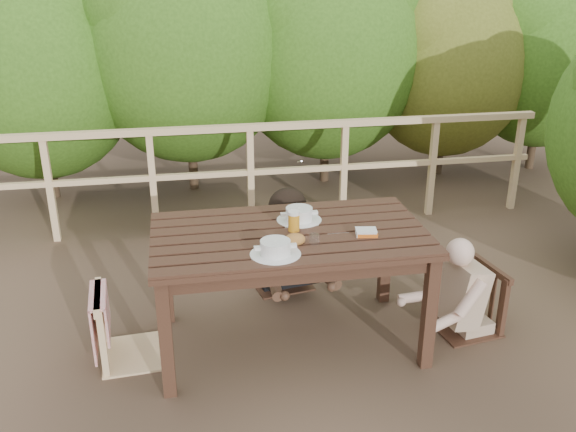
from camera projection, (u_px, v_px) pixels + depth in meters
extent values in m
plane|color=brown|center=(289.00, 341.00, 4.27)|extent=(60.00, 60.00, 0.00)
cube|color=#341F15|center=(289.00, 289.00, 4.12)|extent=(1.73, 0.97, 0.80)
cube|color=#DBB683|center=(130.00, 294.00, 3.95)|extent=(0.48, 0.48, 0.91)
cube|color=#341F15|center=(281.00, 234.00, 4.86)|extent=(0.50, 0.50, 0.87)
cube|color=#341F15|center=(469.00, 273.00, 4.27)|extent=(0.48, 0.48, 0.85)
cube|color=#DBB683|center=(251.00, 177.00, 5.90)|extent=(5.60, 0.10, 1.01)
cylinder|color=silver|center=(275.00, 249.00, 3.65)|extent=(0.30, 0.30, 0.10)
cylinder|color=white|center=(299.00, 215.00, 4.12)|extent=(0.30, 0.30, 0.10)
ellipsoid|color=#A67431|center=(295.00, 240.00, 3.79)|extent=(0.13, 0.10, 0.08)
cylinder|color=orange|center=(294.00, 222.00, 3.95)|extent=(0.08, 0.08, 0.15)
cylinder|color=white|center=(314.00, 240.00, 3.79)|extent=(0.06, 0.06, 0.08)
cube|color=silver|center=(366.00, 233.00, 3.90)|extent=(0.14, 0.11, 0.06)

